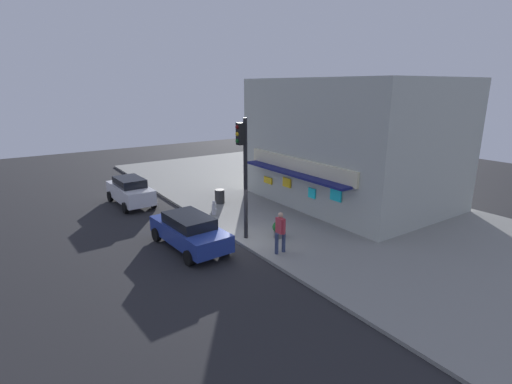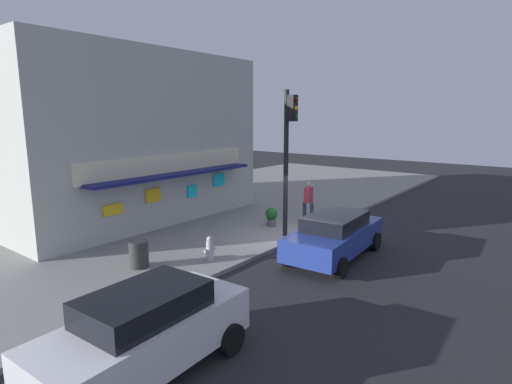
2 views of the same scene
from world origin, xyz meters
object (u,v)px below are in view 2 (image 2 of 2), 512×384
object	(u,v)px
pedestrian	(308,200)
parked_car_blue	(335,235)
trash_can	(139,254)
traffic_light	(288,145)
potted_plant_by_doorway	(271,216)
fire_hydrant	(210,249)
parked_car_white	(146,332)

from	to	relation	value
pedestrian	parked_car_blue	xyz separation A→B (m)	(-2.99, -2.79, -0.34)
trash_can	traffic_light	bearing A→B (deg)	-18.01
potted_plant_by_doorway	parked_car_blue	world-z (taller)	parked_car_blue
trash_can	parked_car_blue	xyz separation A→B (m)	(4.81, -4.21, 0.24)
potted_plant_by_doorway	traffic_light	bearing A→B (deg)	-121.78
fire_hydrant	trash_can	distance (m)	2.20
trash_can	parked_car_white	xyz separation A→B (m)	(-3.13, -4.41, 0.31)
parked_car_white	parked_car_blue	bearing A→B (deg)	1.44
potted_plant_by_doorway	trash_can	bearing A→B (deg)	175.78
fire_hydrant	pedestrian	xyz separation A→B (m)	(6.04, -0.10, 0.60)
fire_hydrant	trash_can	bearing A→B (deg)	142.92
fire_hydrant	pedestrian	bearing A→B (deg)	-0.90
pedestrian	trash_can	bearing A→B (deg)	169.65
pedestrian	parked_car_white	bearing A→B (deg)	-164.71
pedestrian	parked_car_white	distance (m)	11.33
parked_car_white	fire_hydrant	bearing A→B (deg)	32.24
trash_can	parked_car_blue	bearing A→B (deg)	-41.23
fire_hydrant	parked_car_white	world-z (taller)	parked_car_white
trash_can	pedestrian	world-z (taller)	pedestrian
fire_hydrant	trash_can	size ratio (longest dim) A/B	0.97
traffic_light	fire_hydrant	xyz separation A→B (m)	(-3.81, 0.48, -3.15)
traffic_light	fire_hydrant	size ratio (longest dim) A/B	6.85
pedestrian	potted_plant_by_doorway	bearing A→B (deg)	145.86
traffic_light	trash_can	xyz separation A→B (m)	(-5.56, 1.81, -3.12)
traffic_light	parked_car_blue	distance (m)	3.83
potted_plant_by_doorway	parked_car_blue	xyz separation A→B (m)	(-1.58, -3.74, 0.23)
traffic_light	fire_hydrant	distance (m)	4.96
potted_plant_by_doorway	pedestrian	bearing A→B (deg)	-34.14
fire_hydrant	parked_car_white	distance (m)	5.79
parked_car_blue	parked_car_white	size ratio (longest dim) A/B	1.10
traffic_light	trash_can	distance (m)	6.63
fire_hydrant	trash_can	xyz separation A→B (m)	(-1.76, 1.33, 0.03)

